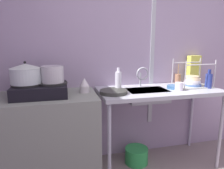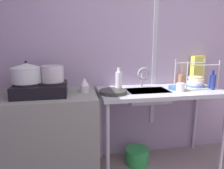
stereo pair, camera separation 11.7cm
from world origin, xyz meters
The scene contains 19 objects.
wall_back centered at (0.00, 1.85, 1.32)m, with size 4.71×0.10×2.65m, color #9F8CA9.
wall_metal_strip centered at (0.06, 1.80, 1.45)m, with size 0.05×0.01×2.12m, color #ABADB6.
counter_concrete centered at (-1.31, 1.50, 0.45)m, with size 1.23×0.61×0.90m, color gray.
counter_sink centered at (0.02, 1.50, 0.83)m, with size 1.35×0.61×0.90m.
stove centered at (-1.23, 1.50, 0.96)m, with size 0.51×0.39×0.13m.
pot_on_left_burner centered at (-1.35, 1.50, 1.12)m, with size 0.28×0.28×0.21m.
pot_on_right_burner centered at (-1.11, 1.50, 1.11)m, with size 0.21×0.21×0.16m.
percolator centered at (-0.80, 1.54, 0.97)m, with size 0.10×0.10×0.15m.
sink_basin centered at (-0.13, 1.50, 0.84)m, with size 0.44×0.29×0.12m, color #ABADB6.
faucet centered at (-0.13, 1.62, 1.05)m, with size 0.15×0.08×0.24m.
frying_pan centered at (-0.52, 1.43, 0.92)m, with size 0.28×0.28×0.03m, color #32322D.
dish_rack centered at (0.45, 1.52, 0.96)m, with size 0.39×0.28×0.32m.
cup_by_rack centered at (0.20, 1.39, 0.94)m, with size 0.09×0.09×0.09m, color white.
small_bowl_on_drainboard centered at (0.19, 1.48, 0.92)m, with size 0.16×0.16×0.04m, color teal.
bottle_by_sink centered at (-0.44, 1.54, 1.01)m, with size 0.07×0.07×0.25m.
bottle_by_rack centered at (0.58, 1.41, 0.99)m, with size 0.08×0.08×0.21m.
cereal_box centered at (0.62, 1.75, 1.07)m, with size 0.16×0.08×0.35m, color #CFD04D.
utensil_jar centered at (0.40, 1.75, 0.96)m, with size 0.07×0.07×0.24m.
bucket_on_floor centered at (-0.21, 1.55, 0.09)m, with size 0.27×0.27×0.19m, color green.
Camera 2 is at (-0.92, -0.57, 1.41)m, focal length 33.13 mm.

